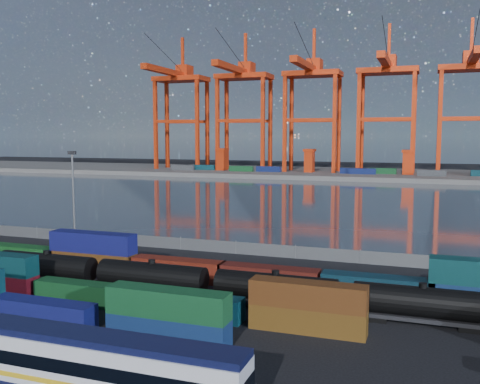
% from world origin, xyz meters
% --- Properties ---
extents(ground, '(700.00, 700.00, 0.00)m').
position_xyz_m(ground, '(0.00, 0.00, 0.00)').
color(ground, black).
rests_on(ground, ground).
extents(harbor_water, '(700.00, 700.00, 0.00)m').
position_xyz_m(harbor_water, '(0.00, 105.00, 0.01)').
color(harbor_water, '#333D49').
rests_on(harbor_water, ground).
extents(far_quay, '(700.00, 70.00, 2.00)m').
position_xyz_m(far_quay, '(0.00, 210.00, 1.00)').
color(far_quay, '#514F4C').
rests_on(far_quay, ground).
extents(distant_mountains, '(2470.00, 1100.00, 520.00)m').
position_xyz_m(distant_mountains, '(63.02, 1600.00, 220.29)').
color(distant_mountains, '#1E2630').
rests_on(distant_mountains, ground).
extents(container_row_south, '(138.66, 2.42, 5.17)m').
position_xyz_m(container_row_south, '(-12.43, -9.86, 2.15)').
color(container_row_south, '#3E4043').
rests_on(container_row_south, ground).
extents(container_row_mid, '(139.93, 2.34, 4.99)m').
position_xyz_m(container_row_mid, '(0.86, -2.58, 1.96)').
color(container_row_mid, '#424347').
rests_on(container_row_mid, ground).
extents(container_row_north, '(142.49, 2.63, 5.61)m').
position_xyz_m(container_row_north, '(-1.35, 10.55, 2.15)').
color(container_row_north, navy).
rests_on(container_row_north, ground).
extents(tanker_string, '(107.26, 3.06, 4.38)m').
position_xyz_m(tanker_string, '(-1.75, 3.11, 2.20)').
color(tanker_string, black).
rests_on(tanker_string, ground).
extents(waterfront_fence, '(160.12, 0.12, 2.20)m').
position_xyz_m(waterfront_fence, '(-0.00, 28.00, 1.00)').
color(waterfront_fence, '#595B5E').
rests_on(waterfront_fence, ground).
extents(yard_light_mast, '(1.60, 0.40, 16.60)m').
position_xyz_m(yard_light_mast, '(-30.00, 26.00, 9.30)').
color(yard_light_mast, slate).
rests_on(yard_light_mast, ground).
extents(gantry_cranes, '(202.18, 52.18, 70.66)m').
position_xyz_m(gantry_cranes, '(-7.50, 203.13, 43.31)').
color(gantry_cranes, red).
rests_on(gantry_cranes, ground).
extents(quay_containers, '(172.58, 10.99, 2.60)m').
position_xyz_m(quay_containers, '(-11.00, 195.46, 3.30)').
color(quay_containers, navy).
rests_on(quay_containers, far_quay).
extents(straddle_carriers, '(140.00, 7.00, 11.10)m').
position_xyz_m(straddle_carriers, '(-2.50, 200.00, 7.82)').
color(straddle_carriers, red).
rests_on(straddle_carriers, far_quay).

